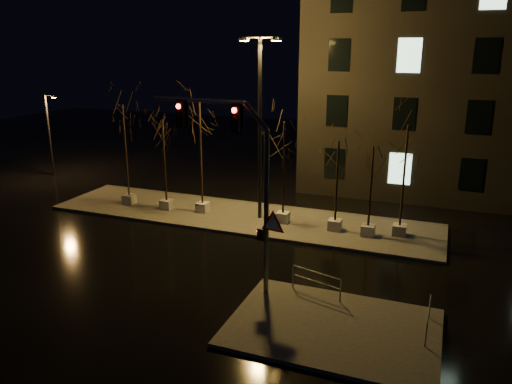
% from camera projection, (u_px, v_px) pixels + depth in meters
% --- Properties ---
extents(ground, '(90.00, 90.00, 0.00)m').
position_uv_depth(ground, '(188.00, 258.00, 22.74)').
color(ground, black).
rests_on(ground, ground).
extents(median, '(22.00, 5.00, 0.15)m').
position_uv_depth(median, '(240.00, 217.00, 28.09)').
color(median, '#4A4842').
rests_on(median, ground).
extents(sidewalk_corner, '(7.00, 5.00, 0.15)m').
position_uv_depth(sidewalk_corner, '(333.00, 328.00, 16.99)').
color(sidewalk_corner, '#4A4842').
rests_on(sidewalk_corner, ground).
extents(tree_0, '(1.80, 1.80, 6.10)m').
position_uv_depth(tree_0, '(124.00, 127.00, 28.89)').
color(tree_0, beige).
rests_on(tree_0, median).
extents(tree_1, '(1.80, 1.80, 5.37)m').
position_uv_depth(tree_1, '(163.00, 140.00, 28.07)').
color(tree_1, beige).
rests_on(tree_1, median).
extents(tree_2, '(1.80, 1.80, 6.45)m').
position_uv_depth(tree_2, '(200.00, 127.00, 27.32)').
color(tree_2, beige).
rests_on(tree_2, median).
extents(tree_3, '(1.80, 1.80, 5.58)m').
position_uv_depth(tree_3, '(284.00, 145.00, 25.81)').
color(tree_3, beige).
rests_on(tree_3, median).
extents(tree_4, '(1.80, 1.80, 4.80)m').
position_uv_depth(tree_4, '(338.00, 161.00, 24.84)').
color(tree_4, beige).
rests_on(tree_4, median).
extents(tree_5, '(1.80, 1.80, 4.64)m').
position_uv_depth(tree_5, '(372.00, 167.00, 24.09)').
color(tree_5, beige).
rests_on(tree_5, median).
extents(tree_6, '(1.80, 1.80, 5.71)m').
position_uv_depth(tree_6, '(406.00, 151.00, 23.91)').
color(tree_6, beige).
rests_on(tree_6, median).
extents(traffic_signal_mast, '(5.90, 0.98, 7.26)m').
position_uv_depth(traffic_signal_mast, '(239.00, 168.00, 18.60)').
color(traffic_signal_mast, '#5B5E63').
rests_on(traffic_signal_mast, sidewalk_corner).
extents(streetlight_main, '(2.40, 0.76, 9.63)m').
position_uv_depth(streetlight_main, '(260.00, 117.00, 26.15)').
color(streetlight_main, black).
rests_on(streetlight_main, median).
extents(streetlight_far, '(1.17, 0.30, 5.97)m').
position_uv_depth(streetlight_far, '(50.00, 132.00, 36.55)').
color(streetlight_far, black).
rests_on(streetlight_far, ground).
extents(guard_rail_a, '(2.07, 0.65, 0.93)m').
position_uv_depth(guard_rail_a, '(316.00, 279.00, 18.98)').
color(guard_rail_a, '#5B5E63').
rests_on(guard_rail_a, sidewalk_corner).
extents(guard_rail_b, '(0.06, 1.92, 0.91)m').
position_uv_depth(guard_rail_b, '(428.00, 316.00, 16.46)').
color(guard_rail_b, '#5B5E63').
rests_on(guard_rail_b, sidewalk_corner).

